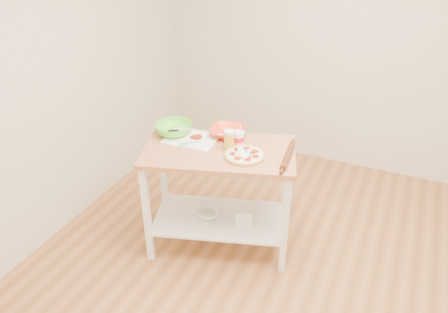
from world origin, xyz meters
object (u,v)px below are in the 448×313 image
Objects in this scene: prep_island at (219,178)px; green_bowl at (174,129)px; orange_bowl at (228,132)px; shelf_bin at (244,216)px; pizza at (244,155)px; beer_pint at (229,140)px; spatula at (188,143)px; rolling_pin at (288,156)px; cutting_board at (191,138)px; knife at (180,130)px; yogurt_tub at (239,138)px; shelf_glass_bowl at (209,212)px.

green_bowl reaches higher than prep_island.
shelf_bin is at bearing -40.62° from orange_bowl.
pizza is at bearing -9.66° from green_bowl.
beer_pint is at bearing 158.27° from pizza.
rolling_pin reaches higher than spatula.
cutting_board is 1.80× the size of knife.
yogurt_tub reaches higher than shelf_glass_bowl.
cutting_board is (-0.49, 0.09, -0.01)m from pizza.
green_bowl is 1.87× the size of beer_pint.
shelf_bin is (0.62, -0.10, -0.59)m from knife.
prep_island is 0.37m from spatula.
yogurt_tub reaches higher than prep_island.
spatula is at bearing -173.78° from shelf_glass_bowl.
spatula is 0.79× the size of beer_pint.
orange_bowl is at bearing 164.43° from rolling_pin.
knife is (-0.14, 0.07, 0.01)m from cutting_board.
prep_island is 0.54m from green_bowl.
yogurt_tub reaches higher than beer_pint.
rolling_pin is (0.41, -0.05, -0.03)m from yogurt_tub.
beer_pint reaches higher than spatula.
cutting_board is at bearing 166.98° from prep_island.
knife is 0.78× the size of green_bowl.
prep_island is at bearing 10.01° from shelf_glass_bowl.
spatula is 0.64m from shelf_glass_bowl.
prep_island is at bearing -170.84° from rolling_pin.
cutting_board is 3.33× the size of spatula.
pizza is 0.50m from cutting_board.
cutting_board is at bearing -144.33° from orange_bowl.
rolling_pin is at bearing -0.08° from green_bowl.
prep_island is 4.32× the size of pizza.
prep_island is 3.27× the size of rolling_pin.
yogurt_tub is (0.10, 0.13, 0.31)m from prep_island.
shelf_glass_bowl is (0.18, -0.08, -0.62)m from cutting_board.
green_bowl is at bearing 169.86° from cutting_board.
yogurt_tub is at bearing 125.23° from pizza.
spatula is at bearing -77.17° from knife.
yogurt_tub is (0.14, -0.10, 0.02)m from orange_bowl.
cutting_board is 0.38m from yogurt_tub.
knife is at bearing 151.38° from cutting_board.
yogurt_tub reaches higher than pizza.
spatula reaches higher than prep_island.
rolling_pin is at bearing -24.29° from spatula.
knife is at bearing -179.58° from yogurt_tub.
orange_bowl is 0.23m from beer_pint.
spatula is 0.39m from yogurt_tub.
prep_island is 5.51× the size of knife.
green_bowl is at bearing 174.03° from beer_pint.
pizza reaches higher than knife.
orange_bowl is 2.16× the size of shelf_bin.
green_bowl is (-0.66, 0.11, 0.03)m from pizza.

